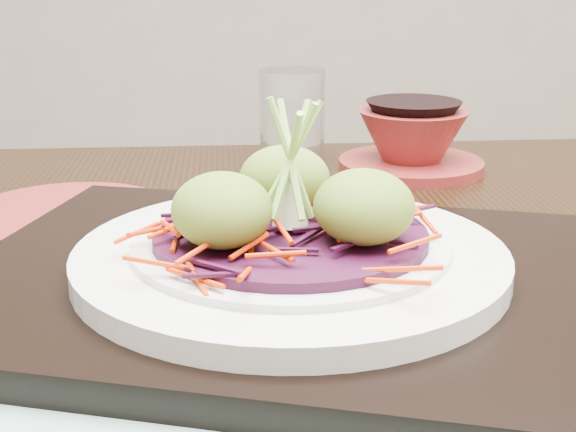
{
  "coord_description": "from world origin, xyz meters",
  "views": [
    {
      "loc": [
        -0.11,
        -0.6,
        1.03
      ],
      "look_at": [
        -0.07,
        -0.1,
        0.87
      ],
      "focal_mm": 50.0,
      "sensor_mm": 36.0,
      "label": 1
    }
  ],
  "objects": [
    {
      "name": "placemat",
      "position": [
        -0.07,
        -0.12,
        0.81
      ],
      "size": [
        0.59,
        0.52,
        0.0
      ],
      "primitive_type": "cube",
      "rotation": [
        0.0,
        0.0,
        -0.3
      ],
      "color": "#83A99C",
      "rests_on": "dining_table"
    },
    {
      "name": "terracotta_bowl_set",
      "position": [
        0.09,
        0.22,
        0.84
      ],
      "size": [
        0.18,
        0.18,
        0.06
      ],
      "rotation": [
        0.0,
        0.0,
        0.21
      ],
      "color": "maroon",
      "rests_on": "dining_table"
    },
    {
      "name": "white_plate",
      "position": [
        -0.07,
        -0.12,
        0.84
      ],
      "size": [
        0.28,
        0.28,
        0.02
      ],
      "color": "silver",
      "rests_on": "serving_tray"
    },
    {
      "name": "dining_table",
      "position": [
        -0.04,
        -0.08,
        0.7
      ],
      "size": [
        1.3,
        0.87,
        0.81
      ],
      "rotation": [
        0.0,
        0.0,
        -0.0
      ],
      "color": "black",
      "rests_on": "ground"
    },
    {
      "name": "water_glass",
      "position": [
        -0.04,
        0.27,
        0.86
      ],
      "size": [
        0.09,
        0.09,
        0.1
      ],
      "primitive_type": "cylinder",
      "rotation": [
        0.0,
        0.0,
        -0.25
      ],
      "color": "white",
      "rests_on": "dining_table"
    },
    {
      "name": "terracotta_side_plate",
      "position": [
        -0.25,
        0.07,
        0.82
      ],
      "size": [
        0.2,
        0.2,
        0.01
      ],
      "primitive_type": "cylinder",
      "rotation": [
        0.0,
        0.0,
        -0.17
      ],
      "color": "maroon",
      "rests_on": "dining_table"
    },
    {
      "name": "scallion_garnish",
      "position": [
        -0.07,
        -0.12,
        0.9
      ],
      "size": [
        0.06,
        0.06,
        0.1
      ],
      "primitive_type": null,
      "color": "#94D153",
      "rests_on": "cabbage_bed"
    },
    {
      "name": "cabbage_bed",
      "position": [
        -0.07,
        -0.12,
        0.86
      ],
      "size": [
        0.18,
        0.18,
        0.01
      ],
      "primitive_type": "cylinder",
      "color": "#380B24",
      "rests_on": "white_plate"
    },
    {
      "name": "serving_tray",
      "position": [
        -0.07,
        -0.12,
        0.83
      ],
      "size": [
        0.51,
        0.43,
        0.02
      ],
      "primitive_type": "cube",
      "rotation": [
        0.0,
        0.0,
        -0.3
      ],
      "color": "black",
      "rests_on": "placemat"
    },
    {
      "name": "guacamole_scoops",
      "position": [
        -0.07,
        -0.12,
        0.88
      ],
      "size": [
        0.15,
        0.14,
        0.05
      ],
      "color": "olive",
      "rests_on": "cabbage_bed"
    },
    {
      "name": "carrot_julienne",
      "position": [
        -0.07,
        -0.12,
        0.87
      ],
      "size": [
        0.22,
        0.22,
        0.01
      ],
      "primitive_type": null,
      "color": "red",
      "rests_on": "cabbage_bed"
    }
  ]
}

